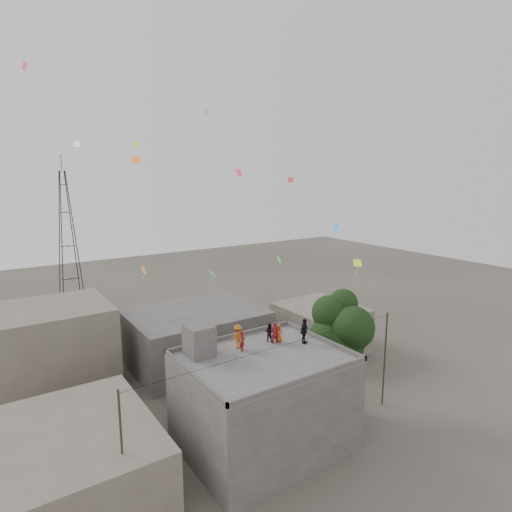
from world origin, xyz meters
The scene contains 18 objects.
ground centered at (0.00, 0.00, 0.00)m, with size 140.00×140.00×0.00m, color #443F38.
main_building centered at (0.00, 0.00, 3.05)m, with size 10.00×8.00×6.10m.
parapet centered at (0.00, 0.00, 6.25)m, with size 10.00×8.00×0.30m.
stair_head_box centered at (-3.20, 2.60, 7.10)m, with size 1.60×1.80×2.00m, color #4C4947.
neighbor_west centered at (-11.00, 2.00, 2.00)m, with size 8.00×10.00×4.00m, color #665D50.
neighbor_north centered at (2.00, 14.00, 2.50)m, with size 12.00×9.00×5.00m, color #4C4947.
neighbor_northwest centered at (-10.00, 16.00, 3.50)m, with size 9.00×8.00×7.00m, color #665D50.
neighbor_east centered at (14.00, 10.00, 2.20)m, with size 7.00×8.00×4.40m, color #665D50.
tree centered at (7.37, 0.60, 6.10)m, with size 4.90×4.60×9.10m.
utility_line centered at (0.50, -1.25, 3.83)m, with size 20.12×0.62×7.40m.
transmission_tower centered at (-4.00, 40.00, 9.07)m, with size 2.97×2.97×20.01m.
person_red_adult centered at (1.92, 1.46, 6.87)m, with size 0.56×0.37×1.54m, color maroon.
person_orange_child centered at (2.34, 1.55, 6.71)m, with size 0.60×0.39×1.22m, color #B14914.
person_dark_child centered at (1.84, 1.97, 6.76)m, with size 0.64×0.50×1.31m, color black.
person_dark_adult centered at (3.62, 0.36, 6.97)m, with size 1.02×0.43×1.75m, color black.
person_orange_adult centered at (-0.56, 2.20, 6.90)m, with size 1.04×0.60×1.61m, color #BD5C15.
person_red_child centered at (-0.61, 1.56, 6.79)m, with size 0.50×0.33×1.38m, color maroon.
kites centered at (1.27, 5.59, 15.99)m, with size 21.22×16.23×12.21m.
Camera 1 is at (-14.51, -20.75, 17.43)m, focal length 30.00 mm.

